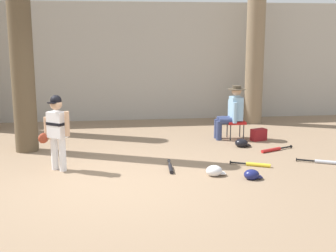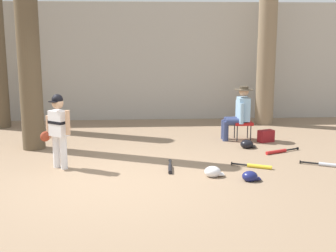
# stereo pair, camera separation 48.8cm
# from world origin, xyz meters

# --- Properties ---
(ground_plane) EXTENTS (60.00, 60.00, 0.00)m
(ground_plane) POSITION_xyz_m (0.00, 0.00, 0.00)
(ground_plane) COLOR #897056
(concrete_back_wall) EXTENTS (18.00, 0.36, 3.18)m
(concrete_back_wall) POSITION_xyz_m (0.00, 5.57, 1.59)
(concrete_back_wall) COLOR #ADA89E
(concrete_back_wall) RESTS_ON ground
(tree_near_player) EXTENTS (0.71, 0.71, 4.95)m
(tree_near_player) POSITION_xyz_m (-1.77, 2.25, 2.11)
(tree_near_player) COLOR brown
(tree_near_player) RESTS_ON ground
(tree_behind_spectator) EXTENTS (0.65, 0.65, 5.58)m
(tree_behind_spectator) POSITION_xyz_m (3.68, 4.56, 2.48)
(tree_behind_spectator) COLOR #7F6B51
(tree_behind_spectator) RESTS_ON ground
(young_ballplayer) EXTENTS (0.60, 0.39, 1.31)m
(young_ballplayer) POSITION_xyz_m (-1.00, 0.81, 0.74)
(young_ballplayer) COLOR white
(young_ballplayer) RESTS_ON ground
(folding_stool) EXTENTS (0.40, 0.40, 0.41)m
(folding_stool) POSITION_xyz_m (2.70, 2.77, 0.36)
(folding_stool) COLOR red
(folding_stool) RESTS_ON ground
(seated_spectator) EXTENTS (0.67, 0.53, 1.20)m
(seated_spectator) POSITION_xyz_m (2.60, 2.77, 0.64)
(seated_spectator) COLOR navy
(seated_spectator) RESTS_ON ground
(handbag_beside_stool) EXTENTS (0.38, 0.29, 0.26)m
(handbag_beside_stool) POSITION_xyz_m (3.16, 2.52, 0.13)
(handbag_beside_stool) COLOR maroon
(handbag_beside_stool) RESTS_ON ground
(bat_yellow_trainer) EXTENTS (0.68, 0.37, 0.07)m
(bat_yellow_trainer) POSITION_xyz_m (2.44, 0.59, 0.03)
(bat_yellow_trainer) COLOR yellow
(bat_yellow_trainer) RESTS_ON ground
(bat_red_barrel) EXTENTS (0.77, 0.40, 0.07)m
(bat_red_barrel) POSITION_xyz_m (3.15, 1.57, 0.03)
(bat_red_barrel) COLOR red
(bat_red_barrel) RESTS_ON ground
(bat_black_composite) EXTENTS (0.11, 0.73, 0.07)m
(bat_black_composite) POSITION_xyz_m (0.93, 0.58, 0.03)
(bat_black_composite) COLOR black
(bat_black_composite) RESTS_ON ground
(bat_aluminum_silver) EXTENTS (0.75, 0.42, 0.07)m
(bat_aluminum_silver) POSITION_xyz_m (3.76, 0.58, 0.03)
(bat_aluminum_silver) COLOR #B7BCC6
(bat_aluminum_silver) RESTS_ON ground
(batting_helmet_white) EXTENTS (0.32, 0.25, 0.19)m
(batting_helmet_white) POSITION_xyz_m (1.60, 0.16, 0.08)
(batting_helmet_white) COLOR silver
(batting_helmet_white) RESTS_ON ground
(batting_helmet_black) EXTENTS (0.32, 0.25, 0.18)m
(batting_helmet_black) POSITION_xyz_m (2.62, 2.01, 0.08)
(batting_helmet_black) COLOR black
(batting_helmet_black) RESTS_ON ground
(batting_helmet_navy) EXTENTS (0.30, 0.23, 0.17)m
(batting_helmet_navy) POSITION_xyz_m (2.16, -0.10, 0.07)
(batting_helmet_navy) COLOR navy
(batting_helmet_navy) RESTS_ON ground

